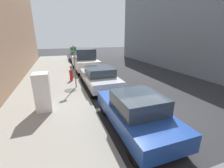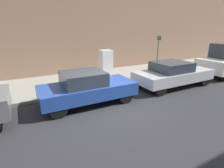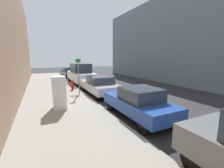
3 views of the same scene
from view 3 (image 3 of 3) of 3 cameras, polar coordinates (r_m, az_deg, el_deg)
The scene contains 10 objects.
ground_plane at distance 8.49m, azimuth 13.05°, elevation -9.31°, with size 80.00×80.00×0.00m, color #28282B.
sidewalk_slab at distance 6.81m, azimuth -16.46°, elevation -13.78°, with size 4.09×44.00×0.14m, color gray.
discarded_refrigerator at distance 8.22m, azimuth -19.52°, elevation -3.10°, with size 0.64×0.72×1.69m.
manhole_cover at distance 10.72m, azimuth -13.82°, elevation -4.46°, with size 0.70×0.70×0.02m, color #47443F.
street_sign_post at distance 11.07m, azimuth -12.62°, elevation 3.72°, with size 0.36×0.07×2.62m.
fire_hydrant at distance 12.78m, azimuth -14.81°, elevation -0.33°, with size 0.22×0.22×0.81m.
parked_hatchback_blue at distance 7.13m, azimuth 10.04°, elevation -6.83°, with size 1.73×4.03×1.43m.
parked_sedan_silver at distance 11.48m, azimuth -4.90°, elevation -0.30°, with size 1.86×4.52×1.39m.
parked_van_white at distance 16.74m, azimuth -11.88°, elevation 3.96°, with size 2.01×5.17×2.16m.
parked_sedan_dark at distance 23.01m, azimuth -15.79°, elevation 4.53°, with size 1.80×4.68×1.40m.
Camera 3 is at (-5.12, -6.18, 2.76)m, focal length 24.00 mm.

